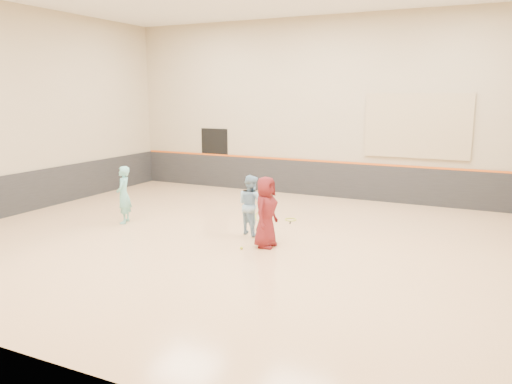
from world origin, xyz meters
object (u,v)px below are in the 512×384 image
at_px(young_man, 266,212).
at_px(spare_racket, 291,219).
at_px(girl, 124,195).
at_px(instructor, 251,205).

bearing_deg(young_man, spare_racket, 8.68).
height_order(girl, young_man, young_man).
xyz_separation_m(young_man, spare_racket, (-0.39, 2.54, -0.80)).
distance_m(young_man, spare_racket, 2.69).
xyz_separation_m(instructor, young_man, (0.78, -0.81, 0.07)).
relative_size(instructor, spare_racket, 2.09).
bearing_deg(spare_racket, instructor, -102.59).
bearing_deg(instructor, young_man, 158.07).
bearing_deg(young_man, girl, 85.97).
bearing_deg(spare_racket, young_man, -81.26).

